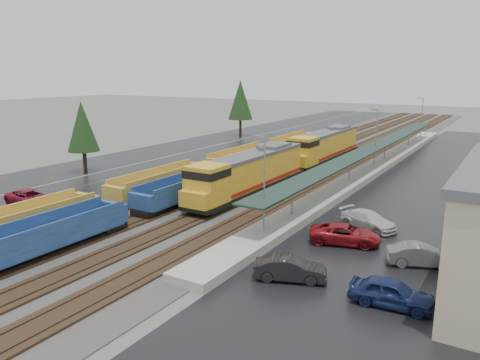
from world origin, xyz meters
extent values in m
cube|color=#302D2B|center=(0.00, 60.00, 0.04)|extent=(20.00, 160.00, 0.08)
cube|color=black|center=(-6.00, 60.00, 0.15)|extent=(2.60, 160.00, 0.15)
cube|color=#473326|center=(-6.72, 60.00, 0.27)|extent=(0.08, 160.00, 0.07)
cube|color=#473326|center=(-5.28, 60.00, 0.27)|extent=(0.08, 160.00, 0.07)
cube|color=black|center=(-2.00, 60.00, 0.15)|extent=(2.60, 160.00, 0.15)
cube|color=#473326|center=(-2.72, 60.00, 0.27)|extent=(0.08, 160.00, 0.07)
cube|color=#473326|center=(-1.28, 60.00, 0.27)|extent=(0.08, 160.00, 0.07)
cube|color=black|center=(2.00, 60.00, 0.15)|extent=(2.60, 160.00, 0.15)
cube|color=#473326|center=(1.28, 60.00, 0.27)|extent=(0.08, 160.00, 0.07)
cube|color=#473326|center=(2.72, 60.00, 0.27)|extent=(0.08, 160.00, 0.07)
cube|color=black|center=(6.00, 60.00, 0.15)|extent=(2.60, 160.00, 0.15)
cube|color=#473326|center=(5.28, 60.00, 0.27)|extent=(0.08, 160.00, 0.07)
cube|color=#473326|center=(6.72, 60.00, 0.27)|extent=(0.08, 160.00, 0.07)
cube|color=black|center=(-15.00, 60.00, 0.01)|extent=(10.00, 160.00, 0.02)
cube|color=black|center=(-25.00, 60.00, 0.01)|extent=(9.00, 160.00, 0.02)
cube|color=black|center=(19.00, 50.00, 0.01)|extent=(16.00, 100.00, 0.02)
cube|color=#9E9B93|center=(9.50, 50.00, 0.35)|extent=(3.00, 80.00, 0.70)
cylinder|color=gray|center=(9.50, 25.00, 1.90)|extent=(0.16, 0.16, 2.40)
cylinder|color=gray|center=(9.50, 40.00, 1.90)|extent=(0.16, 0.16, 2.40)
cylinder|color=gray|center=(9.50, 55.00, 1.90)|extent=(0.16, 0.16, 2.40)
cylinder|color=gray|center=(9.50, 70.00, 1.90)|extent=(0.16, 0.16, 2.40)
cylinder|color=gray|center=(9.50, 85.00, 1.90)|extent=(0.16, 0.16, 2.40)
cube|color=#192E25|center=(9.50, 50.00, 3.20)|extent=(2.60, 65.00, 0.15)
cylinder|color=gray|center=(9.50, 20.00, 4.00)|extent=(0.12, 0.12, 8.00)
cube|color=gray|center=(9.00, 20.00, 7.90)|extent=(1.00, 0.15, 0.12)
cylinder|color=gray|center=(9.50, 50.00, 4.00)|extent=(0.12, 0.12, 8.00)
cube|color=gray|center=(9.00, 50.00, 7.90)|extent=(1.00, 0.15, 0.12)
cylinder|color=gray|center=(9.50, 80.00, 4.00)|extent=(0.12, 0.12, 8.00)
cube|color=gray|center=(9.00, 80.00, 7.90)|extent=(1.00, 0.15, 0.12)
cylinder|color=gray|center=(-9.50, 12.00, 1.00)|extent=(0.08, 0.08, 2.00)
cylinder|color=gray|center=(-9.50, 20.00, 1.00)|extent=(0.08, 0.08, 2.00)
cylinder|color=gray|center=(-9.50, 28.00, 1.00)|extent=(0.08, 0.08, 2.00)
cylinder|color=gray|center=(-9.50, 36.00, 1.00)|extent=(0.08, 0.08, 2.00)
cylinder|color=gray|center=(-9.50, 44.00, 1.00)|extent=(0.08, 0.08, 2.00)
cylinder|color=gray|center=(-9.50, 52.00, 1.00)|extent=(0.08, 0.08, 2.00)
cylinder|color=gray|center=(-9.50, 60.00, 1.00)|extent=(0.08, 0.08, 2.00)
cylinder|color=gray|center=(-9.50, 68.00, 1.00)|extent=(0.08, 0.08, 2.00)
cylinder|color=gray|center=(-9.50, 76.00, 1.00)|extent=(0.08, 0.08, 2.00)
cylinder|color=gray|center=(-9.50, 84.00, 1.00)|extent=(0.08, 0.08, 2.00)
cylinder|color=gray|center=(-9.50, 92.00, 1.00)|extent=(0.08, 0.08, 2.00)
cylinder|color=gray|center=(-9.50, 100.00, 1.00)|extent=(0.08, 0.08, 2.00)
cylinder|color=gray|center=(-9.50, 108.00, 1.00)|extent=(0.08, 0.08, 2.00)
cylinder|color=gray|center=(-9.50, 116.00, 1.00)|extent=(0.08, 0.08, 2.00)
cylinder|color=gray|center=(-9.50, 124.00, 1.00)|extent=(0.08, 0.08, 2.00)
cylinder|color=gray|center=(-9.50, 132.00, 1.00)|extent=(0.08, 0.08, 2.00)
cube|color=gray|center=(-9.50, 60.00, 2.00)|extent=(0.05, 160.00, 0.05)
ellipsoid|color=#56634D|center=(-30.00, 200.00, 0.00)|extent=(154.00, 110.00, 19.80)
cylinder|color=#332316|center=(-22.00, 30.00, 1.35)|extent=(0.50, 0.50, 2.70)
cone|color=black|center=(-22.00, 30.00, 5.85)|extent=(3.96, 3.96, 6.30)
cylinder|color=#332316|center=(-23.00, 70.00, 1.65)|extent=(0.50, 0.50, 3.30)
cone|color=black|center=(-23.00, 70.00, 7.15)|extent=(4.84, 4.84, 7.70)
cube|color=black|center=(2.00, 31.06, 0.86)|extent=(3.04, 20.26, 0.41)
cube|color=#C6841D|center=(2.00, 32.08, 2.58)|extent=(2.84, 16.21, 3.04)
cube|color=#C6841D|center=(2.00, 23.16, 2.78)|extent=(3.04, 3.24, 3.44)
cube|color=black|center=(2.00, 23.16, 3.80)|extent=(3.09, 3.29, 0.71)
cube|color=#C6841D|center=(2.00, 21.34, 1.77)|extent=(2.84, 1.01, 1.42)
cube|color=#59595B|center=(2.00, 32.08, 4.20)|extent=(2.89, 16.21, 0.35)
cube|color=maroon|center=(0.56, 32.08, 1.36)|extent=(0.04, 16.21, 0.35)
cube|color=maroon|center=(3.44, 32.08, 1.36)|extent=(0.04, 16.21, 0.35)
cube|color=black|center=(2.00, 31.06, 0.45)|extent=(2.23, 6.08, 0.61)
cube|color=black|center=(2.00, 23.97, 0.55)|extent=(2.43, 4.05, 0.51)
cube|color=black|center=(2.00, 38.16, 0.55)|extent=(2.43, 4.05, 0.51)
cylinder|color=#59595B|center=(2.00, 33.09, 4.50)|extent=(0.71, 0.71, 0.51)
cube|color=#59595B|center=(2.00, 36.13, 4.45)|extent=(2.43, 4.05, 0.51)
cube|color=black|center=(2.00, 52.06, 0.86)|extent=(3.04, 20.26, 0.41)
cube|color=#C6841D|center=(2.00, 53.08, 2.58)|extent=(2.84, 16.21, 3.04)
cube|color=#C6841D|center=(2.00, 44.16, 2.78)|extent=(3.04, 3.24, 3.44)
cube|color=black|center=(2.00, 44.16, 3.80)|extent=(3.09, 3.29, 0.71)
cube|color=#C6841D|center=(2.00, 42.34, 1.77)|extent=(2.84, 1.01, 1.42)
cube|color=#59595B|center=(2.00, 53.08, 4.20)|extent=(2.89, 16.21, 0.35)
cube|color=maroon|center=(0.56, 53.08, 1.36)|extent=(0.04, 16.21, 0.35)
cube|color=maroon|center=(3.44, 53.08, 1.36)|extent=(0.04, 16.21, 0.35)
cube|color=black|center=(2.00, 52.06, 0.45)|extent=(2.23, 6.08, 0.61)
cube|color=black|center=(2.00, 44.97, 0.55)|extent=(2.43, 4.05, 0.51)
cube|color=black|center=(2.00, 59.16, 0.55)|extent=(2.43, 4.05, 0.51)
cylinder|color=#59595B|center=(2.00, 54.09, 4.50)|extent=(0.71, 0.71, 0.51)
cube|color=#59595B|center=(2.00, 57.13, 4.45)|extent=(2.43, 4.05, 0.51)
cube|color=gold|center=(-6.00, 9.82, 0.86)|extent=(2.63, 12.91, 0.25)
cube|color=gold|center=(-7.27, 9.82, 1.77)|extent=(0.15, 12.91, 1.82)
cube|color=gold|center=(-4.73, 9.82, 1.77)|extent=(0.15, 12.91, 1.82)
cube|color=gold|center=(-6.00, 16.48, 1.57)|extent=(2.63, 0.51, 1.42)
cube|color=black|center=(-6.00, 15.77, 0.55)|extent=(2.02, 2.23, 0.51)
cube|color=gold|center=(-6.00, 26.27, 0.86)|extent=(2.63, 12.91, 0.25)
cube|color=gold|center=(-7.27, 26.27, 1.77)|extent=(0.15, 12.91, 1.82)
cube|color=gold|center=(-4.73, 26.27, 1.77)|extent=(0.15, 12.91, 1.82)
cube|color=gold|center=(-6.00, 19.62, 1.57)|extent=(2.63, 0.51, 1.42)
cube|color=gold|center=(-6.00, 32.93, 1.57)|extent=(2.63, 0.51, 1.42)
cube|color=black|center=(-6.00, 20.33, 0.55)|extent=(2.02, 2.23, 0.51)
cube|color=black|center=(-6.00, 32.22, 0.55)|extent=(2.02, 2.23, 0.51)
cube|color=gold|center=(-6.00, 42.73, 0.86)|extent=(2.63, 12.91, 0.25)
cube|color=gold|center=(-7.27, 42.73, 1.77)|extent=(0.15, 12.91, 1.82)
cube|color=gold|center=(-4.73, 42.73, 1.77)|extent=(0.15, 12.91, 1.82)
cube|color=gold|center=(-6.00, 36.07, 1.57)|extent=(2.63, 0.51, 1.42)
cube|color=gold|center=(-6.00, 49.38, 1.57)|extent=(2.63, 0.51, 1.42)
cube|color=black|center=(-6.00, 36.78, 0.55)|extent=(2.02, 2.23, 0.51)
cube|color=black|center=(-6.00, 48.68, 0.55)|extent=(2.02, 2.23, 0.51)
cube|color=gold|center=(-6.00, 59.18, 0.86)|extent=(2.63, 12.91, 0.25)
cube|color=gold|center=(-7.27, 59.18, 1.77)|extent=(0.15, 12.91, 1.82)
cube|color=gold|center=(-4.73, 59.18, 1.77)|extent=(0.15, 12.91, 1.82)
cube|color=gold|center=(-6.00, 52.52, 1.57)|extent=(2.63, 0.51, 1.42)
cube|color=gold|center=(-6.00, 65.84, 1.57)|extent=(2.63, 0.51, 1.42)
cube|color=black|center=(-6.00, 53.23, 0.55)|extent=(2.02, 2.23, 0.51)
cube|color=black|center=(-6.00, 65.13, 0.55)|extent=(2.02, 2.23, 0.51)
cube|color=navy|center=(-2.00, 9.48, 0.85)|extent=(2.62, 12.23, 0.25)
cube|color=navy|center=(-3.26, 9.48, 1.76)|extent=(0.15, 12.23, 1.82)
cube|color=navy|center=(-0.74, 9.48, 1.76)|extent=(0.15, 12.23, 1.82)
cube|color=navy|center=(-2.00, 15.79, 1.56)|extent=(2.62, 0.50, 1.41)
cube|color=black|center=(-2.00, 15.09, 0.55)|extent=(2.02, 2.22, 0.50)
cube|color=navy|center=(-2.00, 25.24, 0.85)|extent=(2.62, 12.23, 0.25)
cube|color=navy|center=(-3.26, 25.24, 1.76)|extent=(0.15, 12.23, 1.82)
cube|color=navy|center=(-0.74, 25.24, 1.76)|extent=(0.15, 12.23, 1.82)
cube|color=navy|center=(-2.00, 18.92, 1.56)|extent=(2.62, 0.50, 1.41)
cube|color=navy|center=(-2.00, 31.55, 1.56)|extent=(2.62, 0.50, 1.41)
cube|color=black|center=(-2.00, 19.63, 0.55)|extent=(2.02, 2.22, 0.50)
cube|color=black|center=(-2.00, 30.85, 0.55)|extent=(2.02, 2.22, 0.50)
cube|color=navy|center=(-2.00, 41.00, 0.85)|extent=(2.62, 12.23, 0.25)
cube|color=navy|center=(-3.26, 41.00, 1.76)|extent=(0.15, 12.23, 1.82)
cube|color=navy|center=(-0.74, 41.00, 1.76)|extent=(0.15, 12.23, 1.82)
cube|color=navy|center=(-2.00, 34.68, 1.56)|extent=(2.62, 0.50, 1.41)
cube|color=navy|center=(-2.00, 47.32, 1.56)|extent=(2.62, 0.50, 1.41)
cube|color=black|center=(-2.00, 35.39, 0.55)|extent=(2.02, 2.22, 0.50)
cube|color=black|center=(-2.00, 46.61, 0.55)|extent=(2.02, 2.22, 0.50)
cube|color=navy|center=(-2.00, 56.76, 0.85)|extent=(2.62, 12.23, 0.25)
cube|color=navy|center=(-3.26, 56.76, 1.76)|extent=(0.15, 12.23, 1.82)
cube|color=navy|center=(-0.74, 56.76, 1.76)|extent=(0.15, 12.23, 1.82)
cube|color=navy|center=(-2.00, 50.44, 1.56)|extent=(2.62, 0.50, 1.41)
cube|color=navy|center=(-2.00, 63.08, 1.56)|extent=(2.62, 0.50, 1.41)
cube|color=black|center=(-2.00, 51.15, 0.55)|extent=(2.02, 2.22, 0.50)
cube|color=black|center=(-2.00, 62.37, 0.55)|extent=(2.02, 2.22, 0.50)
imported|color=maroon|center=(-14.01, 16.53, 0.77)|extent=(2.79, 5.62, 1.53)
imported|color=black|center=(14.33, 14.53, 0.74)|extent=(3.11, 4.74, 1.48)
imported|color=maroon|center=(15.12, 22.37, 0.73)|extent=(3.75, 5.69, 1.45)
imported|color=silver|center=(15.59, 26.71, 0.72)|extent=(3.59, 5.32, 1.43)
imported|color=#152150|center=(20.46, 14.43, 0.78)|extent=(2.14, 4.68, 1.55)
imported|color=#595B5E|center=(20.77, 21.04, 0.73)|extent=(3.09, 4.68, 1.46)
camera|label=1|loc=(25.59, -9.90, 12.55)|focal=35.00mm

